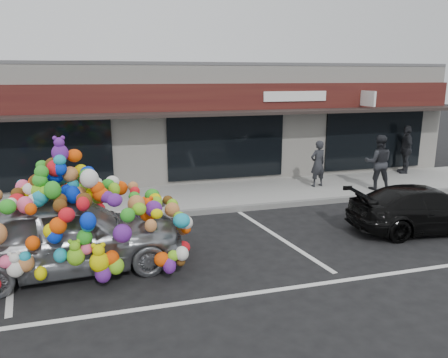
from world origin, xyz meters
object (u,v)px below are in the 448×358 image
object	(u,v)px
pedestrian_a	(318,164)
pedestrian_b	(378,162)
toy_car	(67,225)
black_sedan	(425,209)
pedestrian_c	(406,149)

from	to	relation	value
pedestrian_a	pedestrian_b	world-z (taller)	pedestrian_b
toy_car	black_sedan	distance (m)	8.60
black_sedan	pedestrian_a	size ratio (longest dim) A/B	2.49
toy_car	pedestrian_c	xyz separation A→B (m)	(12.11, 5.33, 0.12)
toy_car	pedestrian_c	distance (m)	13.24
black_sedan	pedestrian_b	bearing A→B (deg)	-10.37
black_sedan	pedestrian_c	xyz separation A→B (m)	(3.53, 5.34, 0.50)
pedestrian_b	pedestrian_c	xyz separation A→B (m)	(2.55, 1.90, 0.01)
pedestrian_b	pedestrian_c	world-z (taller)	pedestrian_c
pedestrian_b	pedestrian_a	bearing A→B (deg)	-3.09
pedestrian_a	pedestrian_b	bearing A→B (deg)	142.31
pedestrian_c	toy_car	bearing A→B (deg)	-46.35
toy_car	pedestrian_b	distance (m)	10.16
toy_car	pedestrian_a	xyz separation A→B (m)	(7.83, 4.33, -0.02)
pedestrian_a	pedestrian_b	distance (m)	1.96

